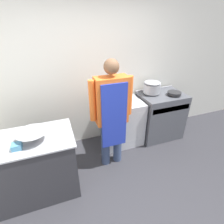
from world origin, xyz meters
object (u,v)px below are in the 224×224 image
at_px(stove, 160,115).
at_px(saute_pan, 174,93).
at_px(mixing_bowl, 33,136).
at_px(fridge_unit, 122,123).
at_px(stock_pot, 152,87).
at_px(plastic_tub, 17,146).
at_px(person_cook, 112,110).

relative_size(stove, saute_pan, 3.77).
bearing_deg(stove, mixing_bowl, -164.00).
relative_size(fridge_unit, stock_pot, 2.72).
distance_m(stove, plastic_tub, 2.59).
height_order(mixing_bowl, saute_pan, mixing_bowl).
xyz_separation_m(mixing_bowl, stock_pot, (2.08, 0.76, 0.09)).
xyz_separation_m(stock_pot, saute_pan, (0.36, -0.22, -0.09)).
distance_m(stove, person_cook, 1.36).
xyz_separation_m(person_cook, plastic_tub, (-1.25, -0.33, -0.06)).
distance_m(person_cook, plastic_tub, 1.30).
bearing_deg(plastic_tub, person_cook, 14.75).
distance_m(plastic_tub, saute_pan, 2.68).
height_order(stove, stock_pot, stock_pot).
xyz_separation_m(stove, saute_pan, (0.17, -0.11, 0.50)).
xyz_separation_m(person_cook, stock_pot, (0.99, 0.52, 0.06)).
relative_size(person_cook, plastic_tub, 16.57).
bearing_deg(person_cook, stove, 19.27).
bearing_deg(saute_pan, fridge_unit, 170.79).
distance_m(person_cook, stock_pot, 1.13).
distance_m(stove, fridge_unit, 0.80).
bearing_deg(stock_pot, stove, -30.06).
relative_size(stock_pot, saute_pan, 1.27).
height_order(fridge_unit, person_cook, person_cook).
bearing_deg(saute_pan, person_cook, -167.24).
bearing_deg(fridge_unit, stove, -3.54).
xyz_separation_m(plastic_tub, stock_pot, (2.25, 0.85, 0.12)).
bearing_deg(mixing_bowl, stove, 16.00).
relative_size(plastic_tub, saute_pan, 0.42).
relative_size(stove, stock_pot, 2.97).
xyz_separation_m(plastic_tub, saute_pan, (2.61, 0.64, 0.03)).
distance_m(fridge_unit, mixing_bowl, 1.71).
bearing_deg(mixing_bowl, saute_pan, 12.55).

